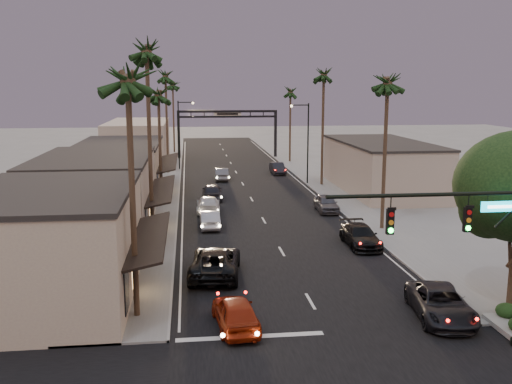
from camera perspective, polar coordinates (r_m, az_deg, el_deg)
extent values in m
plane|color=slate|center=(58.33, -0.77, -0.16)|extent=(200.00, 200.00, 0.00)
cube|color=black|center=(63.22, -1.25, 0.67)|extent=(14.00, 120.00, 0.02)
cube|color=slate|center=(69.92, -9.59, 1.52)|extent=(5.00, 92.00, 0.12)
cube|color=slate|center=(71.54, 5.80, 1.82)|extent=(5.00, 92.00, 0.12)
cube|color=tan|center=(30.89, -19.70, -5.20)|extent=(8.00, 12.00, 5.50)
cube|color=tan|center=(44.30, -15.76, -0.35)|extent=(8.00, 14.00, 5.50)
cube|color=tan|center=(59.99, -13.44, 2.27)|extent=(8.00, 16.00, 5.00)
cube|color=tan|center=(82.67, -11.67, 4.87)|extent=(8.00, 20.00, 6.00)
cube|color=tan|center=(60.98, 12.43, 2.44)|extent=(8.00, 18.00, 5.00)
cylinder|color=black|center=(23.40, 17.05, -0.26)|extent=(8.40, 0.16, 0.16)
cube|color=black|center=(23.01, 13.26, -2.92)|extent=(0.28, 0.22, 1.00)
cube|color=black|center=(24.29, 20.38, -2.60)|extent=(0.28, 0.22, 1.00)
cube|color=#0DA8C4|center=(24.91, 23.53, -1.33)|extent=(1.90, 0.08, 0.42)
sphere|color=black|center=(29.42, 22.26, -1.62)|extent=(2.80, 2.80, 2.80)
cube|color=black|center=(87.32, -7.73, 5.61)|extent=(0.40, 0.40, 7.00)
cube|color=black|center=(88.33, 1.96, 5.75)|extent=(0.40, 0.40, 7.00)
cube|color=black|center=(87.29, -2.88, 8.06)|extent=(15.20, 0.35, 0.35)
cube|color=black|center=(87.33, -2.88, 7.53)|extent=(15.20, 0.30, 0.30)
cube|color=beige|center=(87.29, -2.88, 7.80)|extent=(4.20, 0.12, 1.00)
cylinder|color=black|center=(63.71, 5.21, 4.79)|extent=(0.16, 0.16, 9.00)
cylinder|color=black|center=(63.23, 4.38, 8.66)|extent=(2.00, 0.12, 0.12)
sphere|color=#FFD899|center=(63.06, 3.57, 8.58)|extent=(0.30, 0.30, 0.30)
cylinder|color=black|center=(75.28, -7.73, 5.61)|extent=(0.16, 0.16, 9.00)
cylinder|color=black|center=(75.03, -7.03, 8.90)|extent=(2.00, 0.12, 0.12)
sphere|color=#FFD899|center=(75.04, -6.34, 8.84)|extent=(0.30, 0.30, 0.30)
cylinder|color=#38281C|center=(26.66, -12.23, -1.16)|extent=(0.28, 0.28, 11.00)
sphere|color=black|center=(26.15, -12.76, 12.05)|extent=(3.20, 3.20, 3.20)
cylinder|color=#38281C|center=(39.32, -10.56, 4.07)|extent=(0.28, 0.28, 13.00)
sphere|color=black|center=(39.19, -10.92, 14.44)|extent=(3.20, 3.20, 3.20)
cylinder|color=#38281C|center=(53.38, -9.57, 4.13)|extent=(0.28, 0.28, 10.00)
sphere|color=black|center=(53.07, -9.76, 10.15)|extent=(3.20, 3.20, 3.20)
cylinder|color=#38281C|center=(72.21, -8.91, 6.57)|extent=(0.28, 0.28, 12.00)
sphere|color=black|center=(72.08, -9.06, 11.81)|extent=(3.20, 3.20, 3.20)
cylinder|color=#38281C|center=(43.85, 12.74, 3.32)|extent=(0.28, 0.28, 11.00)
sphere|color=black|center=(43.54, 13.06, 11.31)|extent=(3.20, 3.20, 3.20)
cylinder|color=#38281C|center=(62.91, 6.68, 6.06)|extent=(0.28, 0.28, 12.00)
sphere|color=black|center=(62.76, 6.81, 12.08)|extent=(3.20, 3.20, 3.20)
cylinder|color=#38281C|center=(82.52, 3.43, 6.45)|extent=(0.28, 0.28, 10.00)
sphere|color=black|center=(82.31, 3.47, 10.34)|extent=(3.20, 3.20, 3.20)
cylinder|color=#38281C|center=(95.18, -8.24, 7.20)|extent=(0.28, 0.28, 11.00)
sphere|color=black|center=(95.04, -8.34, 10.87)|extent=(3.20, 3.20, 3.20)
imported|color=maroon|center=(26.31, -2.06, -11.94)|extent=(2.16, 4.50, 1.48)
imported|color=black|center=(33.21, -4.10, -6.97)|extent=(3.42, 6.23, 1.65)
imported|color=#AAAAAF|center=(44.30, -4.65, -2.72)|extent=(1.50, 4.14, 1.36)
imported|color=beige|center=(49.67, -4.79, -1.24)|extent=(2.20, 4.98, 1.42)
imported|color=black|center=(55.07, -4.42, 0.01)|extent=(2.03, 4.72, 1.59)
imported|color=#57575C|center=(66.75, -3.44, 1.79)|extent=(1.68, 4.37, 1.42)
imported|color=black|center=(28.70, 17.97, -10.55)|extent=(3.09, 5.49, 1.45)
imported|color=black|center=(39.75, 10.39, -4.34)|extent=(2.07, 5.00, 1.45)
imported|color=#444448|center=(50.20, 7.06, -1.13)|extent=(1.86, 4.36, 1.47)
imported|color=black|center=(71.54, 2.18, 2.38)|extent=(1.65, 4.31, 1.40)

